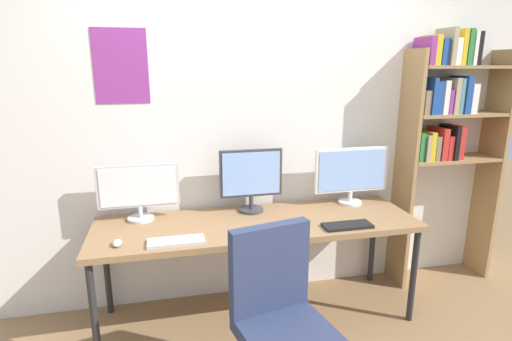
{
  "coord_description": "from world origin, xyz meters",
  "views": [
    {
      "loc": [
        -0.59,
        -1.93,
        1.78
      ],
      "look_at": [
        0.0,
        0.65,
        1.09
      ],
      "focal_mm": 28.28,
      "sensor_mm": 36.0,
      "label": 1
    }
  ],
  "objects_px": {
    "monitor_left": "(139,190)",
    "keyboard_right": "(347,226)",
    "monitor_right": "(351,173)",
    "bookshelf": "(446,122)",
    "office_chair": "(281,340)",
    "monitor_center": "(251,177)",
    "desk": "(258,228)",
    "keyboard_left": "(176,241)",
    "computer_mouse": "(117,243)"
  },
  "relations": [
    {
      "from": "keyboard_left",
      "to": "computer_mouse",
      "type": "distance_m",
      "value": 0.35
    },
    {
      "from": "office_chair",
      "to": "monitor_right",
      "type": "distance_m",
      "value": 1.45
    },
    {
      "from": "bookshelf",
      "to": "monitor_right",
      "type": "bearing_deg",
      "value": -178.7
    },
    {
      "from": "bookshelf",
      "to": "monitor_left",
      "type": "height_order",
      "value": "bookshelf"
    },
    {
      "from": "keyboard_right",
      "to": "monitor_right",
      "type": "bearing_deg",
      "value": 62.81
    },
    {
      "from": "computer_mouse",
      "to": "monitor_left",
      "type": "bearing_deg",
      "value": 73.76
    },
    {
      "from": "desk",
      "to": "keyboard_left",
      "type": "xyz_separation_m",
      "value": [
        -0.56,
        -0.23,
        0.06
      ]
    },
    {
      "from": "monitor_right",
      "to": "keyboard_right",
      "type": "height_order",
      "value": "monitor_right"
    },
    {
      "from": "monitor_center",
      "to": "monitor_right",
      "type": "bearing_deg",
      "value": 0.0
    },
    {
      "from": "desk",
      "to": "monitor_center",
      "type": "bearing_deg",
      "value": 90.0
    },
    {
      "from": "monitor_right",
      "to": "desk",
      "type": "bearing_deg",
      "value": -164.91
    },
    {
      "from": "desk",
      "to": "monitor_center",
      "type": "distance_m",
      "value": 0.37
    },
    {
      "from": "office_chair",
      "to": "computer_mouse",
      "type": "relative_size",
      "value": 10.31
    },
    {
      "from": "office_chair",
      "to": "computer_mouse",
      "type": "bearing_deg",
      "value": 143.9
    },
    {
      "from": "monitor_right",
      "to": "computer_mouse",
      "type": "relative_size",
      "value": 6.11
    },
    {
      "from": "monitor_left",
      "to": "monitor_center",
      "type": "distance_m",
      "value": 0.79
    },
    {
      "from": "monitor_left",
      "to": "keyboard_left",
      "type": "bearing_deg",
      "value": -62.8
    },
    {
      "from": "bookshelf",
      "to": "monitor_left",
      "type": "bearing_deg",
      "value": -179.56
    },
    {
      "from": "office_chair",
      "to": "monitor_right",
      "type": "relative_size",
      "value": 1.69
    },
    {
      "from": "office_chair",
      "to": "monitor_right",
      "type": "height_order",
      "value": "monitor_right"
    },
    {
      "from": "bookshelf",
      "to": "keyboard_right",
      "type": "relative_size",
      "value": 6.24
    },
    {
      "from": "monitor_right",
      "to": "computer_mouse",
      "type": "distance_m",
      "value": 1.75
    },
    {
      "from": "computer_mouse",
      "to": "keyboard_left",
      "type": "bearing_deg",
      "value": -6.75
    },
    {
      "from": "monitor_right",
      "to": "keyboard_left",
      "type": "height_order",
      "value": "monitor_right"
    },
    {
      "from": "monitor_center",
      "to": "keyboard_left",
      "type": "bearing_deg",
      "value": -141.7
    },
    {
      "from": "office_chair",
      "to": "bookshelf",
      "type": "bearing_deg",
      "value": 32.08
    },
    {
      "from": "monitor_left",
      "to": "monitor_right",
      "type": "bearing_deg",
      "value": 0.0
    },
    {
      "from": "bookshelf",
      "to": "computer_mouse",
      "type": "distance_m",
      "value": 2.59
    },
    {
      "from": "keyboard_left",
      "to": "keyboard_right",
      "type": "height_order",
      "value": "same"
    },
    {
      "from": "desk",
      "to": "monitor_right",
      "type": "distance_m",
      "value": 0.87
    },
    {
      "from": "keyboard_left",
      "to": "monitor_center",
      "type": "bearing_deg",
      "value": 38.3
    },
    {
      "from": "monitor_right",
      "to": "office_chair",
      "type": "bearing_deg",
      "value": -129.92
    },
    {
      "from": "monitor_center",
      "to": "monitor_right",
      "type": "relative_size",
      "value": 0.79
    },
    {
      "from": "monitor_right",
      "to": "computer_mouse",
      "type": "height_order",
      "value": "monitor_right"
    },
    {
      "from": "monitor_left",
      "to": "monitor_center",
      "type": "xyz_separation_m",
      "value": [
        0.79,
        -0.0,
        0.04
      ]
    },
    {
      "from": "monitor_center",
      "to": "bookshelf",
      "type": "bearing_deg",
      "value": 0.66
    },
    {
      "from": "monitor_left",
      "to": "computer_mouse",
      "type": "bearing_deg",
      "value": -106.24
    },
    {
      "from": "keyboard_left",
      "to": "computer_mouse",
      "type": "xyz_separation_m",
      "value": [
        -0.34,
        0.04,
        0.01
      ]
    },
    {
      "from": "monitor_right",
      "to": "keyboard_right",
      "type": "bearing_deg",
      "value": -117.19
    },
    {
      "from": "monitor_center",
      "to": "keyboard_left",
      "type": "xyz_separation_m",
      "value": [
        -0.56,
        -0.44,
        -0.25
      ]
    },
    {
      "from": "monitor_center",
      "to": "monitor_left",
      "type": "bearing_deg",
      "value": 180.0
    },
    {
      "from": "desk",
      "to": "computer_mouse",
      "type": "xyz_separation_m",
      "value": [
        -0.9,
        -0.19,
        0.07
      ]
    },
    {
      "from": "bookshelf",
      "to": "keyboard_right",
      "type": "xyz_separation_m",
      "value": [
        -1.03,
        -0.46,
        -0.6
      ]
    },
    {
      "from": "monitor_left",
      "to": "keyboard_right",
      "type": "relative_size",
      "value": 1.67
    },
    {
      "from": "bookshelf",
      "to": "keyboard_right",
      "type": "height_order",
      "value": "bookshelf"
    },
    {
      "from": "desk",
      "to": "bookshelf",
      "type": "xyz_separation_m",
      "value": [
        1.59,
        0.23,
        0.66
      ]
    },
    {
      "from": "desk",
      "to": "keyboard_right",
      "type": "height_order",
      "value": "keyboard_right"
    },
    {
      "from": "monitor_left",
      "to": "monitor_right",
      "type": "xyz_separation_m",
      "value": [
        1.57,
        0.0,
        0.03
      ]
    },
    {
      "from": "monitor_left",
      "to": "monitor_center",
      "type": "height_order",
      "value": "monitor_center"
    },
    {
      "from": "bookshelf",
      "to": "monitor_right",
      "type": "relative_size",
      "value": 3.5
    }
  ]
}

